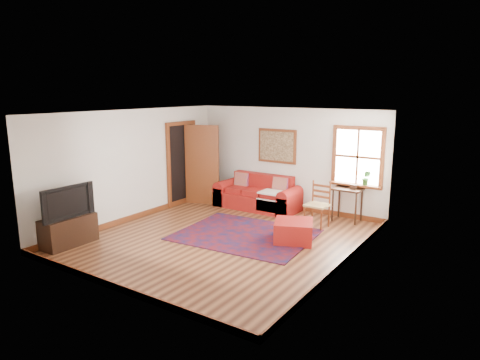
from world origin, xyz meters
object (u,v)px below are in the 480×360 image
Objects in this scene: red_leather_sofa at (258,197)px; side_table at (348,194)px; ladder_back_chair at (318,203)px; media_cabinet at (69,231)px; red_ottoman at (294,231)px.

red_leather_sofa reaches higher than side_table.
ladder_back_chair reaches higher than media_cabinet.
media_cabinet is (-3.50, -2.55, 0.07)m from red_ottoman.
media_cabinet is at bearing -111.23° from red_leather_sofa.
red_ottoman is at bearing -101.70° from side_table.
side_table is (2.24, 0.18, 0.36)m from red_leather_sofa.
red_leather_sofa is 2.81× the size of side_table.
side_table reaches higher than red_ottoman.
red_ottoman is 0.74× the size of ladder_back_chair.
red_ottoman is at bearing -90.96° from ladder_back_chair.
ladder_back_chair reaches higher than side_table.
red_leather_sofa is 2.09× the size of media_cabinet.
ladder_back_chair is (0.02, 1.13, 0.33)m from red_ottoman.
ladder_back_chair reaches higher than red_leather_sofa.
ladder_back_chair is (-0.37, -0.76, -0.10)m from side_table.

